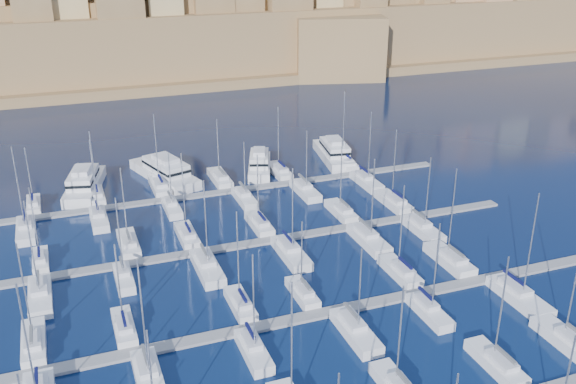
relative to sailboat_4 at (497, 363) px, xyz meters
name	(u,v)px	position (x,y,z in m)	size (l,w,h in m)	color
ground	(296,270)	(-13.07, 28.78, -0.74)	(600.00, 600.00, 0.00)	black
pontoon_mid_near	(330,312)	(-13.07, 16.78, -0.54)	(84.00, 2.00, 0.40)	slate
pontoon_mid_far	(273,240)	(-13.07, 38.78, -0.54)	(84.00, 2.00, 0.40)	slate
pontoon_far	(235,190)	(-13.07, 60.78, -0.54)	(84.00, 2.00, 0.40)	slate
sailboat_4	(497,363)	(0.00, 0.00, 0.00)	(2.60, 8.65, 14.29)	silver
sailboat_5	(568,341)	(10.55, 0.55, 0.01)	(2.93, 9.77, 14.71)	silver
sailboat_12	(34,343)	(-48.77, 22.18, 0.00)	(2.71, 9.02, 13.92)	silver
sailboat_13	(124,327)	(-38.37, 21.70, -0.02)	(2.41, 8.04, 12.15)	silver
sailboat_14	(241,304)	(-23.52, 21.72, 0.00)	(2.43, 8.09, 13.99)	silver
sailboat_15	(303,293)	(-14.92, 21.52, -0.03)	(2.30, 7.68, 11.35)	silver
sailboat_16	(400,271)	(0.21, 22.07, 0.00)	(2.64, 8.80, 14.01)	silver
sailboat_17	(450,259)	(8.83, 22.63, 0.02)	(2.98, 9.94, 15.11)	silver
sailboat_19	(148,377)	(-37.06, 11.27, 0.02)	(2.78, 9.25, 15.79)	silver
sailboat_20	(253,350)	(-24.91, 11.77, -0.01)	(2.47, 8.24, 13.80)	silver
sailboat_21	(355,331)	(-12.15, 11.14, -0.01)	(2.86, 9.53, 12.53)	silver
sailboat_22	(429,311)	(-1.40, 11.83, -0.01)	(2.44, 8.12, 13.63)	silver
sailboat_23	(519,296)	(11.67, 10.70, 0.03)	(3.13, 10.42, 16.13)	silver
sailboat_24	(41,260)	(-47.75, 43.39, -0.02)	(2.23, 7.42, 12.40)	silver
sailboat_25	(129,244)	(-34.90, 44.27, 0.00)	(2.76, 9.21, 13.35)	silver
sailboat_26	(187,235)	(-25.79, 44.03, 0.00)	(2.62, 8.72, 14.60)	silver
sailboat_27	(260,224)	(-13.68, 44.04, -0.01)	(2.62, 8.73, 12.89)	silver
sailboat_28	(341,211)	(1.14, 44.06, 0.00)	(2.63, 8.78, 13.83)	silver
sailboat_29	(393,202)	(11.56, 44.43, 0.01)	(2.86, 9.54, 14.27)	silver
sailboat_30	(40,296)	(-47.92, 32.97, 0.02)	(2.96, 9.87, 15.03)	silver
sailboat_31	(124,278)	(-36.90, 34.00, -0.01)	(2.33, 7.77, 13.34)	silver
sailboat_32	(207,267)	(-25.26, 32.79, 0.02)	(3.07, 10.24, 14.72)	silver
sailboat_33	(291,253)	(-12.38, 32.76, 0.02)	(3.09, 10.30, 14.82)	silver
sailboat_34	(368,239)	(0.65, 32.79, 0.02)	(3.07, 10.23, 14.59)	silver
sailboat_35	(422,229)	(10.60, 33.12, 0.00)	(2.87, 9.56, 13.47)	silver
sailboat_36	(34,205)	(-48.61, 65.51, -0.03)	(2.30, 7.66, 11.48)	silver
sailboat_37	(97,196)	(-37.75, 65.77, -0.01)	(2.46, 8.19, 13.11)	silver
sailboat_38	(160,186)	(-26.18, 66.59, 0.01)	(2.96, 9.85, 14.86)	silver
sailboat_39	(220,178)	(-14.47, 66.52, 0.00)	(2.91, 9.71, 12.86)	silver
sailboat_40	(279,171)	(-2.25, 66.27, 0.00)	(2.76, 9.20, 14.13)	silver
sailboat_41	(344,162)	(11.99, 66.38, 0.02)	(2.83, 9.43, 15.88)	silver
sailboat_42	(26,230)	(-49.84, 55.09, 0.02)	(2.89, 9.62, 15.41)	silver
sailboat_43	(99,219)	(-38.36, 55.43, 0.01)	(2.68, 8.94, 14.99)	silver
sailboat_44	(172,207)	(-25.97, 55.85, -0.03)	(2.42, 8.08, 11.24)	silver
sailboat_45	(244,198)	(-12.81, 55.53, -0.02)	(2.62, 8.72, 11.79)	silver
sailboat_46	(305,190)	(-1.17, 55.10, -0.01)	(2.88, 9.61, 12.72)	silver
sailboat_47	(366,181)	(11.60, 55.14, 0.01)	(2.86, 9.52, 14.99)	silver
motor_yacht_a	(84,183)	(-39.57, 70.57, 0.98)	(9.24, 17.97, 5.25)	silver
motor_yacht_b	(165,171)	(-24.21, 71.59, 0.98)	(11.32, 20.19, 5.25)	silver
motor_yacht_c	(259,164)	(-5.53, 69.07, 0.98)	(8.63, 14.71, 5.25)	silver
motor_yacht_d	(334,152)	(11.60, 70.46, 0.98)	(7.73, 17.61, 5.25)	silver
fortified_city	(135,25)	(-13.26, 184.05, 14.00)	(460.00, 108.95, 59.52)	brown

